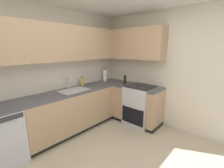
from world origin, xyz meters
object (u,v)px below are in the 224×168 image
(oven_range, at_px, (140,105))
(soap_bottle, at_px, (82,82))
(paper_towel_roll, at_px, (105,75))
(oil_bottle, at_px, (125,80))

(oven_range, distance_m, soap_bottle, 1.46)
(soap_bottle, bearing_deg, oven_range, -51.91)
(paper_towel_roll, bearing_deg, oil_bottle, -81.49)
(paper_towel_roll, distance_m, oil_bottle, 0.60)
(oven_range, height_order, oil_bottle, oil_bottle)
(oil_bottle, bearing_deg, oven_range, -87.60)
(oven_range, distance_m, paper_towel_roll, 1.21)
(soap_bottle, bearing_deg, paper_towel_roll, -1.57)
(oven_range, height_order, paper_towel_roll, paper_towel_roll)
(oven_range, xyz_separation_m, paper_towel_roll, (-0.11, 1.05, 0.58))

